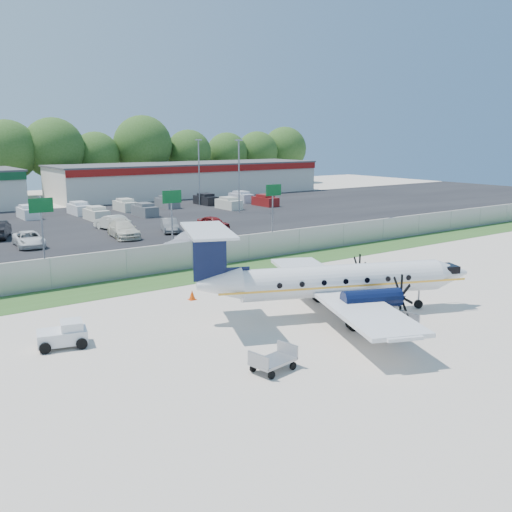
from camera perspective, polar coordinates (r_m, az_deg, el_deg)
ground at (r=30.50m, az=6.56°, el=-6.12°), size 170.00×170.00×0.00m
grass_verge at (r=39.89m, az=-4.98°, el=-1.78°), size 170.00×4.00×0.02m
access_road at (r=45.93m, az=-9.40°, el=-0.09°), size 170.00×8.00×0.02m
parking_lot at (r=65.22m, az=-17.53°, el=3.02°), size 170.00×32.00×0.02m
perimeter_fence at (r=41.37m, az=-6.41°, el=0.09°), size 120.00×0.06×1.99m
building_east at (r=95.33m, az=-6.73°, el=7.68°), size 44.40×12.40×5.24m
sign_left at (r=46.26m, az=-20.67°, el=3.92°), size 1.80×0.26×5.00m
sign_mid at (r=50.13m, az=-8.41°, el=5.11°), size 1.80×0.26×5.00m
sign_right at (r=55.93m, az=1.73°, el=5.91°), size 1.80×0.26×5.00m
light_pole_ne at (r=71.55m, az=-1.72°, el=8.50°), size 0.90×0.35×9.09m
light_pole_se at (r=80.06m, az=-5.73°, el=8.80°), size 0.90×0.35×9.09m
tree_line at (r=97.95m, az=-23.72°, el=5.33°), size 112.00×6.00×14.00m
aircraft at (r=30.54m, az=8.00°, el=-2.44°), size 15.88×15.44×4.90m
pushback_tug at (r=27.54m, az=-18.60°, el=-7.45°), size 2.39×1.97×1.16m
baggage_cart_near at (r=23.56m, az=1.73°, el=-10.39°), size 2.02×1.43×0.97m
baggage_cart_far at (r=28.35m, az=14.10°, el=-6.85°), size 1.98×1.34×0.98m
cone_nose at (r=33.32m, az=13.01°, el=-4.41°), size 0.33×0.33×0.46m
cone_starboard_wing at (r=33.66m, az=-6.40°, el=-3.91°), size 0.41×0.41×0.58m
road_car_mid at (r=48.23m, az=-6.64°, el=0.55°), size 6.03×4.34×1.62m
road_car_east at (r=60.08m, az=13.74°, el=2.51°), size 4.93×3.28×1.33m
parked_car_b at (r=53.36m, az=-21.72°, el=0.87°), size 2.57×4.95×1.33m
parked_car_c at (r=55.49m, az=-13.10°, el=1.79°), size 2.90×5.65×1.57m
parked_car_d at (r=57.92m, az=-8.62°, el=2.38°), size 2.80×4.42×1.37m
parked_car_e at (r=59.42m, az=-4.29°, el=2.72°), size 2.30×4.12×1.32m
parked_car_g at (r=60.49m, az=-14.16°, el=2.55°), size 2.52×4.90×1.54m
far_parking_rows at (r=69.96m, az=-18.80°, el=3.49°), size 56.00×10.00×1.60m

